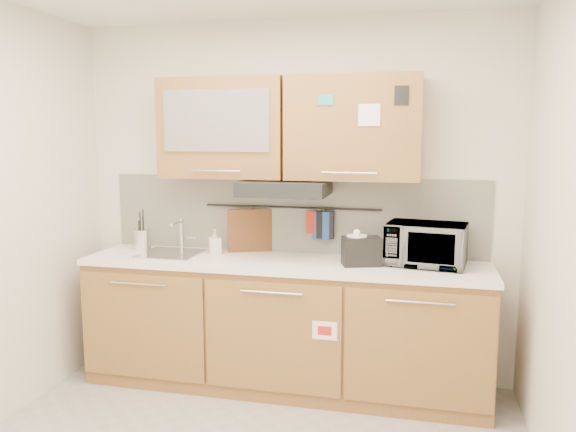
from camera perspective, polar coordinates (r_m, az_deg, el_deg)
The scene contains 17 objects.
wall_back at distance 4.14m, azimuth 0.50°, elevation 1.52°, with size 3.20×3.20×0.00m, color silver.
base_cabinet at distance 4.06m, azimuth -0.50°, elevation -11.64°, with size 2.80×0.64×0.88m.
countertop at distance 3.91m, azimuth -0.51°, elevation -4.82°, with size 2.82×0.62×0.04m, color white.
backsplash at distance 4.14m, azimuth 0.46°, elevation 0.13°, with size 2.80×0.02×0.56m, color silver.
upper_cabinets at distance 3.94m, azimuth -0.13°, elevation 8.91°, with size 1.82×0.37×0.70m.
range_hood at distance 3.89m, azimuth -0.31°, elevation 2.86°, with size 0.60×0.46×0.10m, color black.
sink at distance 4.20m, azimuth -11.79°, elevation -3.75°, with size 0.42×0.40×0.26m.
utensil_rail at distance 4.10m, azimuth 0.34°, elevation 0.89°, with size 0.02×0.02×1.30m, color black.
utensil_crock at distance 4.40m, azimuth -14.56°, elevation -2.31°, with size 0.15×0.15×0.31m.
kettle at distance 3.80m, azimuth 6.99°, elevation -3.51°, with size 0.18×0.16×0.24m.
toaster at distance 3.78m, azimuth 7.46°, elevation -3.54°, with size 0.28×0.22×0.19m.
microwave at distance 3.85m, azimuth 13.85°, elevation -2.81°, with size 0.51×0.35×0.28m, color #999999.
soap_bottle at distance 4.14m, azimuth -7.43°, elevation -2.60°, with size 0.08×0.08×0.18m, color #999999.
cutting_board at distance 4.20m, azimuth -3.54°, elevation -2.47°, with size 0.38×0.03×0.47m, color brown.
oven_mitt at distance 4.06m, azimuth 3.41°, elevation -0.97°, with size 0.12×0.03×0.21m, color #1F488E.
dark_pouch at distance 4.05m, azimuth 3.81°, elevation -0.92°, with size 0.13×0.04×0.20m, color black.
pot_holder at distance 4.06m, azimuth 2.82°, elevation -0.65°, with size 0.13×0.02×0.16m, color red.
Camera 1 is at (0.91, -2.51, 1.78)m, focal length 35.00 mm.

